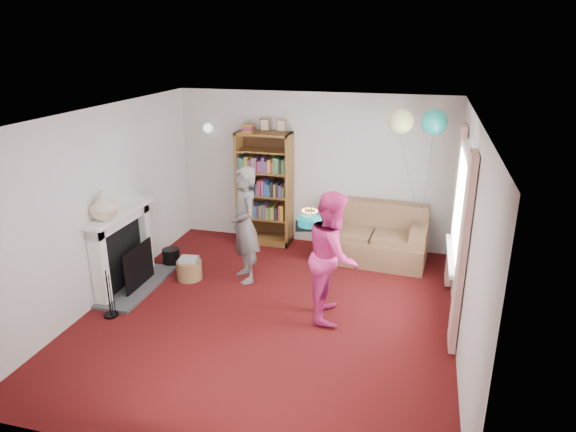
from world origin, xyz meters
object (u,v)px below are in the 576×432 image
(person_striped, at_px, (245,225))
(person_magenta, at_px, (333,256))
(sofa, at_px, (373,238))
(bookcase, at_px, (265,189))
(birthday_cake, at_px, (310,222))

(person_striped, height_order, person_magenta, person_striped)
(person_striped, bearing_deg, sofa, 89.49)
(person_magenta, bearing_deg, bookcase, 27.84)
(sofa, distance_m, birthday_cake, 1.93)
(person_striped, bearing_deg, person_magenta, 27.54)
(person_striped, xyz_separation_m, birthday_cake, (1.02, -0.40, 0.29))
(person_striped, bearing_deg, birthday_cake, 31.71)
(person_striped, bearing_deg, bookcase, 149.43)
(sofa, bearing_deg, person_magenta, -94.82)
(bookcase, xyz_separation_m, person_striped, (0.15, -1.46, -0.09))
(bookcase, height_order, person_magenta, bookcase)
(sofa, distance_m, person_magenta, 1.97)
(person_magenta, xyz_separation_m, birthday_cake, (-0.36, 0.26, 0.31))
(bookcase, relative_size, birthday_cake, 5.84)
(person_striped, height_order, birthday_cake, person_striped)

